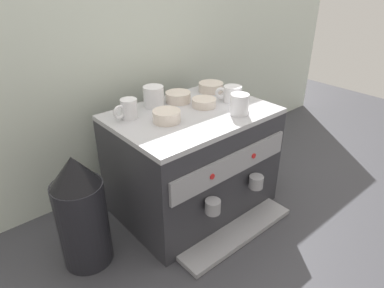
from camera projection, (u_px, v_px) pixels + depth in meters
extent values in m
plane|color=#38383D|center=(192.00, 203.00, 1.52)|extent=(4.00, 4.00, 0.00)
cube|color=silver|center=(139.00, 77.00, 1.54)|extent=(2.80, 0.03, 0.98)
cube|color=#2D2D33|center=(192.00, 163.00, 1.42)|extent=(0.62, 0.43, 0.42)
cube|color=#B7B7BC|center=(192.00, 114.00, 1.32)|extent=(0.62, 0.43, 0.02)
cube|color=#939399|center=(233.00, 165.00, 1.23)|extent=(0.57, 0.01, 0.09)
cylinder|color=red|center=(212.00, 177.00, 1.17)|extent=(0.02, 0.01, 0.02)
cylinder|color=red|center=(254.00, 156.00, 1.29)|extent=(0.02, 0.01, 0.02)
cube|color=#939399|center=(237.00, 233.00, 1.34)|extent=(0.52, 0.12, 0.02)
cylinder|color=#939399|center=(213.00, 207.00, 1.20)|extent=(0.06, 0.06, 0.05)
cylinder|color=#939399|center=(256.00, 182.00, 1.34)|extent=(0.06, 0.06, 0.05)
cylinder|color=white|center=(233.00, 94.00, 1.40)|extent=(0.07, 0.07, 0.06)
torus|color=white|center=(221.00, 93.00, 1.41)|extent=(0.04, 0.05, 0.05)
cylinder|color=white|center=(129.00, 109.00, 1.25)|extent=(0.06, 0.06, 0.07)
torus|color=white|center=(119.00, 112.00, 1.22)|extent=(0.05, 0.02, 0.05)
cylinder|color=white|center=(154.00, 96.00, 1.35)|extent=(0.08, 0.08, 0.08)
torus|color=white|center=(158.00, 92.00, 1.40)|extent=(0.06, 0.05, 0.06)
cylinder|color=white|center=(239.00, 104.00, 1.28)|extent=(0.07, 0.07, 0.08)
torus|color=white|center=(244.00, 100.00, 1.32)|extent=(0.06, 0.03, 0.06)
cylinder|color=beige|center=(204.00, 103.00, 1.36)|extent=(0.10, 0.10, 0.03)
cylinder|color=beige|center=(204.00, 105.00, 1.37)|extent=(0.05, 0.05, 0.01)
cylinder|color=beige|center=(211.00, 87.00, 1.52)|extent=(0.11, 0.11, 0.04)
cylinder|color=beige|center=(211.00, 90.00, 1.53)|extent=(0.06, 0.06, 0.01)
cylinder|color=beige|center=(167.00, 116.00, 1.23)|extent=(0.10, 0.10, 0.04)
cylinder|color=beige|center=(167.00, 120.00, 1.24)|extent=(0.06, 0.06, 0.01)
cylinder|color=beige|center=(178.00, 97.00, 1.40)|extent=(0.10, 0.10, 0.04)
cylinder|color=beige|center=(178.00, 100.00, 1.41)|extent=(0.06, 0.06, 0.01)
cylinder|color=black|center=(84.00, 224.00, 1.16)|extent=(0.17, 0.17, 0.32)
cone|color=black|center=(74.00, 172.00, 1.06)|extent=(0.16, 0.16, 0.10)
cylinder|color=#B7B7BC|center=(261.00, 163.00, 1.70)|extent=(0.09, 0.09, 0.12)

